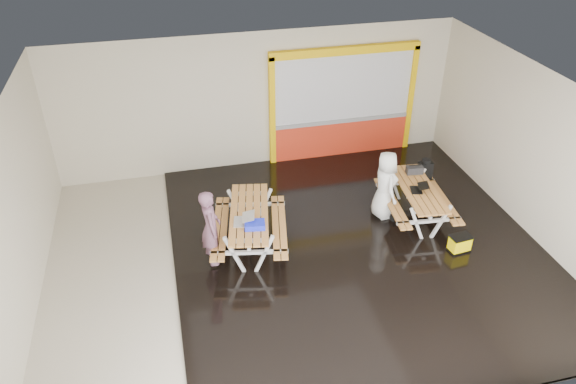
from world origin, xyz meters
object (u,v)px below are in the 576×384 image
object	(u,v)px
person_right	(385,185)
laptop_right	(419,188)
picnic_table_right	(417,195)
picnic_table_left	(250,221)
backpack	(425,170)
toolbox	(415,170)
dark_case	(395,214)
blue_pouch	(255,225)
fluke_bag	(460,244)
laptop_left	(243,220)
person_left	(211,227)

from	to	relation	value
person_right	laptop_right	size ratio (longest dim) A/B	3.57
picnic_table_right	laptop_right	world-z (taller)	laptop_right
picnic_table_left	backpack	bearing A→B (deg)	12.38
toolbox	dark_case	world-z (taller)	toolbox
laptop_right	toolbox	distance (m)	0.74
toolbox	picnic_table_left	bearing A→B (deg)	-169.40
person_right	backpack	xyz separation A→B (m)	(1.25, 0.59, -0.12)
blue_pouch	toolbox	bearing A→B (deg)	17.83
backpack	fluke_bag	distance (m)	2.24
backpack	dark_case	xyz separation A→B (m)	(-0.98, -0.72, -0.62)
laptop_left	toolbox	size ratio (longest dim) A/B	1.22
person_left	toolbox	world-z (taller)	person_left
laptop_left	backpack	xyz separation A→B (m)	(4.51, 1.26, -0.19)
picnic_table_right	toolbox	xyz separation A→B (m)	(0.18, 0.62, 0.28)
laptop_left	toolbox	world-z (taller)	laptop_left
person_right	dark_case	bearing A→B (deg)	-116.48
picnic_table_right	laptop_right	bearing A→B (deg)	-116.04
picnic_table_left	picnic_table_right	bearing A→B (deg)	1.88
person_right	dark_case	world-z (taller)	person_right
picnic_table_left	person_left	xyz separation A→B (m)	(-0.82, -0.38, 0.24)
picnic_table_left	blue_pouch	bearing A→B (deg)	-88.06
picnic_table_right	person_left	distance (m)	4.63
laptop_left	laptop_right	bearing A→B (deg)	4.96
laptop_left	fluke_bag	bearing A→B (deg)	-11.96
toolbox	fluke_bag	bearing A→B (deg)	-84.63
blue_pouch	laptop_right	bearing A→B (deg)	8.59
laptop_left	blue_pouch	bearing A→B (deg)	-49.82
laptop_right	backpack	world-z (taller)	backpack
person_left	fluke_bag	xyz separation A→B (m)	(4.96, -0.84, -0.68)
blue_pouch	dark_case	xyz separation A→B (m)	(3.34, 0.76, -0.81)
toolbox	dark_case	bearing A→B (deg)	-139.57
laptop_left	blue_pouch	world-z (taller)	laptop_left
picnic_table_right	toolbox	bearing A→B (deg)	73.61
picnic_table_right	dark_case	size ratio (longest dim) A/B	5.86
picnic_table_left	backpack	xyz separation A→B (m)	(4.34, 0.95, 0.07)
fluke_bag	backpack	bearing A→B (deg)	84.69
person_right	laptop_right	distance (m)	0.72
laptop_left	laptop_right	distance (m)	3.91
picnic_table_left	laptop_right	size ratio (longest dim) A/B	5.50
toolbox	person_left	bearing A→B (deg)	-166.84
picnic_table_left	laptop_left	world-z (taller)	laptop_left
person_left	backpack	world-z (taller)	person_left
fluke_bag	laptop_right	bearing A→B (deg)	108.10
backpack	person_left	bearing A→B (deg)	-165.56
laptop_right	fluke_bag	size ratio (longest dim) A/B	0.96
picnic_table_right	person_right	xyz separation A→B (m)	(-0.69, 0.24, 0.23)
picnic_table_left	backpack	distance (m)	4.44
blue_pouch	person_right	bearing A→B (deg)	16.10
laptop_right	backpack	distance (m)	1.11
blue_pouch	dark_case	bearing A→B (deg)	12.80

